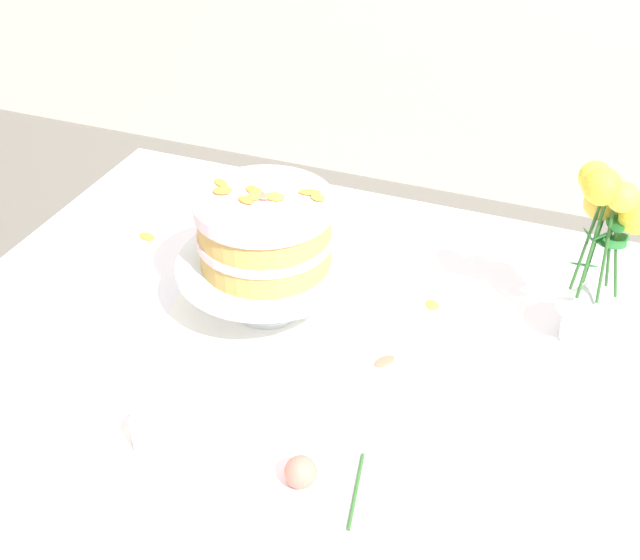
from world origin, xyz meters
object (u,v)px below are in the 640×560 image
Objects in this scene: dining_table at (352,414)px; fallen_rose at (303,473)px; cake_stand at (267,270)px; layer_cake at (265,230)px; flower_vase at (599,253)px; teacup at (158,437)px.

dining_table is 0.26m from fallen_rose.
fallen_rose is at bearing -58.86° from cake_stand.
fallen_rose is at bearing -87.23° from dining_table.
layer_cake is 0.50m from flower_vase.
fallen_rose is (0.19, -0.32, -0.06)m from cake_stand.
layer_cake is at bearing 153.79° from dining_table.
layer_cake is 0.36m from teacup.
layer_cake is at bearing 121.34° from cake_stand.
layer_cake is at bearing -166.76° from flower_vase.
dining_table is at bearing -146.48° from flower_vase.
layer_cake reaches higher than fallen_rose.
layer_cake is (-0.18, 0.09, 0.25)m from dining_table.
dining_table is 11.35× the size of fallen_rose.
layer_cake is (-0.00, 0.00, 0.08)m from cake_stand.
fallen_rose reaches higher than dining_table.
teacup reaches higher than dining_table.
flower_vase reaches higher than teacup.
flower_vase is (0.31, 0.20, 0.25)m from dining_table.
cake_stand is 0.94× the size of flower_vase.
flower_vase is at bearing 55.54° from fallen_rose.
cake_stand is (-0.18, 0.09, 0.18)m from dining_table.
cake_stand is at bearing 153.80° from dining_table.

